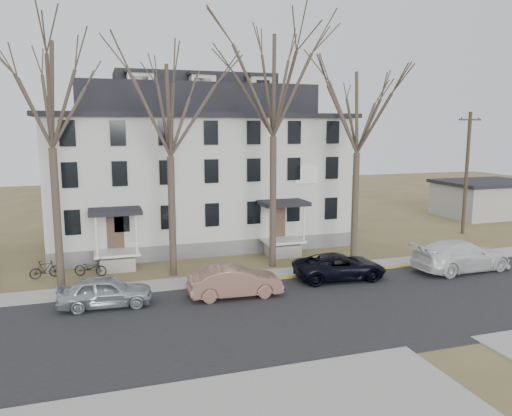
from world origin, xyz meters
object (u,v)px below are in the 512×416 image
object	(u,v)px
car_tan	(235,282)
bicycle_left	(91,268)
tree_mid_right	(358,106)
car_navy	(340,267)
boarding_house	(196,168)
car_silver	(105,292)
tree_center	(274,79)
tree_mid_left	(169,103)
bicycle_right	(45,270)
utility_pole_far	(467,172)
car_white	(461,256)
tree_far_left	(48,87)

from	to	relation	value
car_tan	bicycle_left	size ratio (longest dim) A/B	2.51
tree_mid_right	car_navy	distance (m)	10.04
boarding_house	bicycle_left	xyz separation A→B (m)	(-7.50, -7.06, -4.89)
car_navy	bicycle_left	world-z (taller)	car_navy
car_silver	bicycle_left	xyz separation A→B (m)	(-0.69, 5.30, -0.25)
tree_center	tree_mid_right	world-z (taller)	tree_center
tree_mid_left	bicycle_right	size ratio (longest dim) A/B	7.67
tree_center	utility_pole_far	distance (m)	19.03
car_white	bicycle_left	size ratio (longest dim) A/B	3.29
bicycle_left	bicycle_right	size ratio (longest dim) A/B	1.11
tree_mid_right	utility_pole_far	distance (m)	13.55
tree_mid_left	car_tan	size ratio (longest dim) A/B	2.75
car_navy	bicycle_right	distance (m)	16.35
tree_far_left	tree_center	distance (m)	12.02
car_white	bicycle_right	size ratio (longest dim) A/B	3.67
utility_pole_far	car_navy	world-z (taller)	utility_pole_far
car_navy	boarding_house	bearing A→B (deg)	30.12
boarding_house	car_white	world-z (taller)	boarding_house
tree_mid_right	bicycle_left	size ratio (longest dim) A/B	6.89
car_navy	bicycle_right	world-z (taller)	car_navy
boarding_house	tree_far_left	xyz separation A→B (m)	(-9.00, -8.15, 4.96)
tree_far_left	bicycle_left	size ratio (longest dim) A/B	7.42
tree_mid_right	car_white	distance (m)	10.79
car_navy	car_silver	bearing A→B (deg)	97.14
boarding_house	car_silver	distance (m)	14.85
tree_mid_right	bicycle_left	bearing A→B (deg)	176.08
utility_pole_far	car_silver	size ratio (longest dim) A/B	2.21
car_white	tree_mid_left	bearing A→B (deg)	71.81
bicycle_right	car_silver	bearing A→B (deg)	-165.54
boarding_house	bicycle_left	world-z (taller)	boarding_house
tree_mid_left	tree_mid_right	bearing A→B (deg)	0.00
car_navy	bicycle_left	bearing A→B (deg)	74.73
utility_pole_far	car_navy	size ratio (longest dim) A/B	1.87
car_silver	bicycle_left	distance (m)	5.35
tree_mid_right	utility_pole_far	bearing A→B (deg)	19.29
car_navy	car_white	xyz separation A→B (m)	(7.53, -0.67, 0.18)
tree_mid_right	bicycle_right	distance (m)	20.58
tree_mid_left	tree_mid_right	distance (m)	11.50
car_navy	car_white	distance (m)	7.56
tree_far_left	bicycle_left	bearing A→B (deg)	36.13
car_navy	bicycle_left	distance (m)	13.96
utility_pole_far	car_tan	world-z (taller)	utility_pole_far
car_navy	car_white	size ratio (longest dim) A/B	0.84
car_navy	car_tan	bearing A→B (deg)	103.78
boarding_house	utility_pole_far	bearing A→B (deg)	-10.92
tree_center	bicycle_right	world-z (taller)	tree_center
bicycle_left	utility_pole_far	bearing A→B (deg)	-61.92
utility_pole_far	car_white	size ratio (longest dim) A/B	1.56
car_tan	car_white	distance (m)	13.81
tree_mid_left	car_navy	world-z (taller)	tree_mid_left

